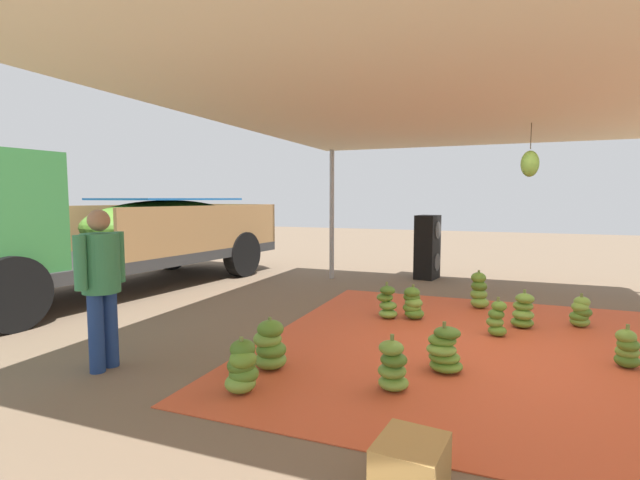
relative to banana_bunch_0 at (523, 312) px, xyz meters
The scene contains 18 objects.
ground_plane 3.60m from the banana_bunch_0, 107.31° to the left, with size 40.00×40.00×0.00m, color brown.
tarp_orange 1.17m from the banana_bunch_0, 158.15° to the left, with size 5.32×5.13×0.01m, color #D1512D.
tent_canopy 2.76m from the banana_bunch_0, 162.27° to the left, with size 8.00×7.00×2.84m.
banana_bunch_0 is the anchor object (origin of this frame).
banana_bunch_1 2.14m from the banana_bunch_0, 157.81° to the left, with size 0.47×0.46×0.50m.
banana_bunch_2 1.47m from the banana_bunch_0, 92.40° to the left, with size 0.36×0.37×0.50m.
banana_bunch_3 0.79m from the banana_bunch_0, 66.26° to the right, with size 0.36×0.35×0.46m.
banana_bunch_4 4.01m from the banana_bunch_0, 142.53° to the left, with size 0.39×0.37×0.51m.
banana_bunch_5 1.53m from the banana_bunch_0, 142.62° to the right, with size 0.30×0.30×0.45m.
banana_bunch_6 0.61m from the banana_bunch_0, 147.60° to the left, with size 0.33×0.34×0.50m.
banana_bunch_7 3.58m from the banana_bunch_0, 136.33° to the left, with size 0.45×0.45×0.54m.
banana_bunch_8 2.90m from the banana_bunch_0, 155.81° to the left, with size 0.39×0.39×0.52m.
banana_bunch_9 1.83m from the banana_bunch_0, 94.99° to the left, with size 0.40×0.42×0.53m.
banana_bunch_10 1.14m from the banana_bunch_0, 31.87° to the left, with size 0.31×0.31×0.60m.
cargo_truck_main 7.18m from the banana_bunch_0, 93.10° to the left, with size 7.42×3.26×2.40m.
worker_0 5.21m from the banana_bunch_0, 128.18° to the left, with size 0.60×0.37×1.63m.
speaker_stack 3.93m from the banana_bunch_0, 27.21° to the left, with size 0.65×0.51×1.38m.
crate_0 4.11m from the banana_bunch_0, 169.16° to the left, with size 0.44×0.39×0.31m, color #B78947.
Camera 1 is at (-5.60, -0.11, 1.75)m, focal length 25.96 mm.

